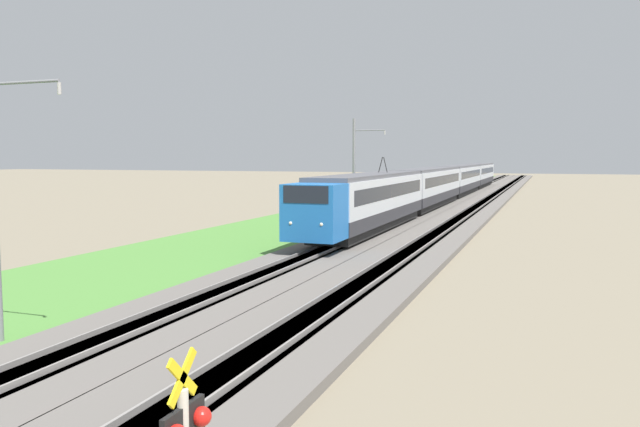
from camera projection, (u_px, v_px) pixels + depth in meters
The scene contains 7 objects.
ballast_main at pixel (414, 215), 54.56m from camera, with size 240.00×4.40×0.30m.
ballast_adjacent at pixel (465, 216), 53.05m from camera, with size 240.00×4.40×0.30m.
track_main at pixel (414, 215), 54.56m from camera, with size 240.00×1.57×0.45m.
track_adjacent at pixel (465, 216), 53.05m from camera, with size 240.00×1.57×0.45m.
grass_verge at pixel (344, 213), 56.81m from camera, with size 240.00×10.62×0.12m.
passenger_train at pixel (447, 181), 71.47m from camera, with size 87.63×2.96×5.19m.
catenary_mast_mid at pixel (355, 170), 47.73m from camera, with size 0.22×2.56×8.10m.
Camera 1 is at (-3.81, -11.13, 5.20)m, focal length 35.00 mm.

